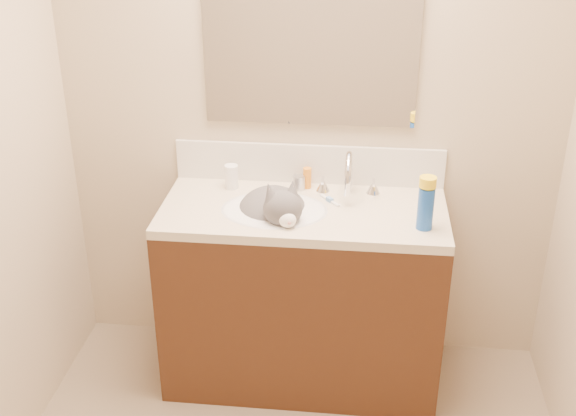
% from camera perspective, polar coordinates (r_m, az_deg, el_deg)
% --- Properties ---
extents(room_shell, '(2.24, 2.54, 2.52)m').
position_cam_1_polar(room_shell, '(1.88, -1.22, 4.19)').
color(room_shell, '#BBA98B').
rests_on(room_shell, ground).
extents(vanity_cabinet, '(1.20, 0.55, 0.82)m').
position_cam_1_polar(vanity_cabinet, '(3.25, 1.16, -7.13)').
color(vanity_cabinet, '#3E2111').
rests_on(vanity_cabinet, ground).
extents(counter_slab, '(1.20, 0.55, 0.04)m').
position_cam_1_polar(counter_slab, '(3.03, 1.23, -0.32)').
color(counter_slab, beige).
rests_on(counter_slab, vanity_cabinet).
extents(basin, '(0.45, 0.36, 0.14)m').
position_cam_1_polar(basin, '(3.04, -1.08, -1.30)').
color(basin, white).
rests_on(basin, vanity_cabinet).
extents(faucet, '(0.28, 0.20, 0.21)m').
position_cam_1_polar(faucet, '(3.11, 4.78, 2.39)').
color(faucet, silver).
rests_on(faucet, counter_slab).
extents(cat, '(0.43, 0.46, 0.33)m').
position_cam_1_polar(cat, '(3.04, -1.06, -0.41)').
color(cat, '#4C4A4C').
rests_on(cat, basin).
extents(backsplash, '(1.20, 0.02, 0.18)m').
position_cam_1_polar(backsplash, '(3.23, 1.66, 3.50)').
color(backsplash, silver).
rests_on(backsplash, counter_slab).
extents(mirror, '(0.90, 0.02, 0.80)m').
position_cam_1_polar(mirror, '(3.05, 1.81, 13.79)').
color(mirror, white).
rests_on(mirror, room_shell).
extents(pill_bottle, '(0.07, 0.07, 0.11)m').
position_cam_1_polar(pill_bottle, '(3.20, -4.49, 2.48)').
color(pill_bottle, white).
rests_on(pill_bottle, counter_slab).
extents(pill_label, '(0.07, 0.07, 0.04)m').
position_cam_1_polar(pill_label, '(3.20, -4.49, 2.32)').
color(pill_label, orange).
rests_on(pill_label, pill_bottle).
extents(silver_jar, '(0.07, 0.07, 0.06)m').
position_cam_1_polar(silver_jar, '(3.18, 0.88, 2.03)').
color(silver_jar, '#B7B7BC').
rests_on(silver_jar, counter_slab).
extents(amber_bottle, '(0.05, 0.05, 0.09)m').
position_cam_1_polar(amber_bottle, '(3.19, 1.53, 2.40)').
color(amber_bottle, orange).
rests_on(amber_bottle, counter_slab).
extents(toothbrush, '(0.09, 0.11, 0.01)m').
position_cam_1_polar(toothbrush, '(3.08, 3.31, 0.60)').
color(toothbrush, white).
rests_on(toothbrush, counter_slab).
extents(toothbrush_head, '(0.03, 0.04, 0.02)m').
position_cam_1_polar(toothbrush_head, '(3.08, 3.31, 0.67)').
color(toothbrush_head, '#6596D7').
rests_on(toothbrush_head, counter_slab).
extents(spray_can, '(0.08, 0.08, 0.17)m').
position_cam_1_polar(spray_can, '(2.87, 10.81, -0.03)').
color(spray_can, '#194DB3').
rests_on(spray_can, counter_slab).
extents(spray_cap, '(0.09, 0.09, 0.04)m').
position_cam_1_polar(spray_cap, '(2.83, 11.00, 2.03)').
color(spray_cap, yellow).
rests_on(spray_cap, spray_can).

